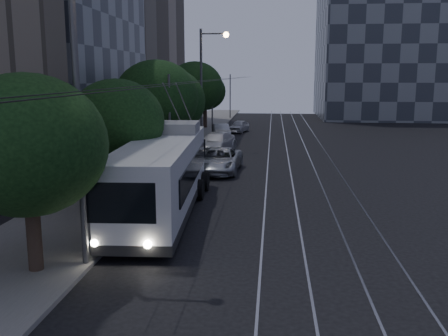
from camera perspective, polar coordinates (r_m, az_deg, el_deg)
ground at (r=18.99m, az=3.60°, el=-7.74°), size 120.00×120.00×0.00m
sidewalk at (r=39.31m, az=-6.30°, el=1.95°), size 5.00×90.00×0.15m
tram_rails at (r=38.52m, az=8.42°, el=1.62°), size 4.52×90.00×0.02m
overhead_wires at (r=38.50m, az=-2.70°, el=6.90°), size 2.23×90.00×6.00m
building_distant_right at (r=75.29m, az=19.66°, el=14.64°), size 22.00×18.00×24.00m
trolleybus at (r=21.72m, az=-6.95°, el=-0.76°), size 3.25×12.52×5.63m
pickup_silver at (r=30.87m, az=-0.56°, el=0.88°), size 2.73×5.46×1.49m
car_white_a at (r=32.77m, az=-0.19°, el=1.21°), size 1.71×3.66×1.21m
car_white_b at (r=38.88m, az=-0.89°, el=2.93°), size 3.24×5.57×1.52m
car_white_c at (r=47.52m, az=-0.29°, el=4.23°), size 2.21×4.22×1.32m
car_white_d at (r=52.44m, az=1.72°, el=4.80°), size 2.29×3.96×1.27m
tree_0 at (r=15.57m, az=-21.54°, el=2.41°), size 4.64×4.64×6.05m
tree_1 at (r=23.30m, az=-12.16°, el=5.15°), size 4.33×4.33×5.81m
tree_2 at (r=30.90m, az=-7.70°, el=7.92°), size 5.12×5.12×6.87m
tree_3 at (r=34.81m, az=-6.35°, el=7.57°), size 5.10×5.10×6.46m
tree_4 at (r=45.63m, az=-3.34°, el=9.22°), size 5.06×5.06×7.15m
tree_5 at (r=55.79m, az=-2.20°, el=8.74°), size 4.61×4.61×6.22m
streetlamp_near at (r=15.37m, az=-15.08°, el=9.01°), size 2.27×0.44×9.30m
streetlamp_far at (r=40.40m, az=-2.04°, el=10.32°), size 2.32×0.44×9.51m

